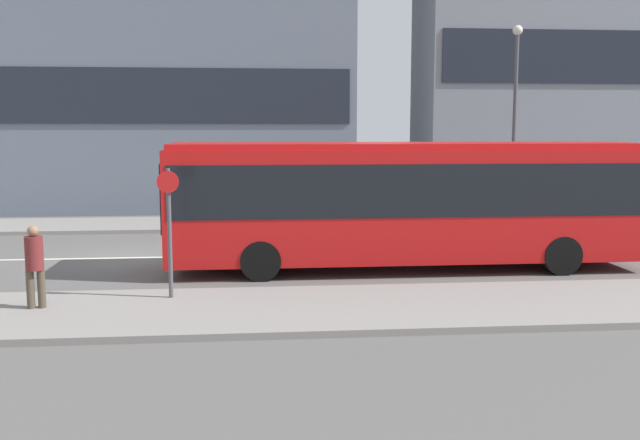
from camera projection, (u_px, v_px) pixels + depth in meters
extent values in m
plane|color=#595654|center=(134.00, 258.00, 19.71)|extent=(120.00, 120.00, 0.00)
cube|color=gray|center=(81.00, 315.00, 13.53)|extent=(44.00, 3.50, 0.13)
cube|color=gray|center=(162.00, 225.00, 25.87)|extent=(44.00, 3.50, 0.13)
cube|color=silver|center=(134.00, 258.00, 19.71)|extent=(41.80, 0.16, 0.01)
cube|color=slate|center=(170.00, 6.00, 30.79)|extent=(15.59, 5.83, 17.53)
cube|color=#1E232D|center=(164.00, 96.00, 28.40)|extent=(14.96, 0.08, 2.20)
cube|color=#1E232D|center=(622.00, 57.00, 29.97)|extent=(15.45, 0.08, 2.20)
cube|color=red|center=(405.00, 203.00, 18.03)|extent=(11.85, 2.51, 2.75)
cube|color=black|center=(405.00, 187.00, 17.97)|extent=(11.61, 2.54, 1.27)
cube|color=red|center=(406.00, 146.00, 17.84)|extent=(11.67, 2.31, 0.14)
cube|color=black|center=(166.00, 195.00, 17.44)|extent=(0.05, 2.21, 1.65)
cube|color=yellow|center=(165.00, 158.00, 17.32)|extent=(0.04, 1.76, 0.32)
cylinder|color=black|center=(261.00, 261.00, 16.71)|extent=(0.96, 0.28, 0.96)
cylinder|color=black|center=(260.00, 245.00, 18.97)|extent=(0.96, 0.28, 0.96)
cylinder|color=black|center=(562.00, 255.00, 17.40)|extent=(0.96, 0.28, 0.96)
cylinder|color=black|center=(526.00, 241.00, 19.66)|extent=(0.96, 0.28, 0.96)
cube|color=maroon|center=(504.00, 219.00, 24.07)|extent=(4.51, 1.86, 0.68)
cube|color=#21262B|center=(501.00, 202.00, 23.98)|extent=(2.48, 1.64, 0.52)
cylinder|color=black|center=(554.00, 228.00, 23.40)|extent=(0.60, 0.18, 0.60)
cylinder|color=black|center=(534.00, 221.00, 25.06)|extent=(0.60, 0.18, 0.60)
cylinder|color=black|center=(472.00, 229.00, 23.14)|extent=(0.60, 0.18, 0.60)
cylinder|color=black|center=(457.00, 222.00, 24.79)|extent=(0.60, 0.18, 0.60)
cylinder|color=black|center=(626.00, 226.00, 23.88)|extent=(0.60, 0.18, 0.60)
cylinder|color=black|center=(602.00, 219.00, 25.49)|extent=(0.60, 0.18, 0.60)
cylinder|color=#4C4233|center=(42.00, 289.00, 13.75)|extent=(0.15, 0.15, 0.75)
cylinder|color=#4C4233|center=(30.00, 289.00, 13.69)|extent=(0.15, 0.15, 0.75)
cylinder|color=maroon|center=(34.00, 253.00, 13.63)|extent=(0.34, 0.34, 0.65)
sphere|color=#936B4C|center=(33.00, 231.00, 13.57)|extent=(0.21, 0.21, 0.21)
cylinder|color=#4C4C51|center=(170.00, 234.00, 14.45)|extent=(0.09, 0.09, 2.65)
cylinder|color=red|center=(168.00, 182.00, 14.25)|extent=(0.44, 0.03, 0.44)
cylinder|color=#4C4C51|center=(514.00, 129.00, 26.00)|extent=(0.14, 0.14, 6.79)
sphere|color=silver|center=(518.00, 30.00, 25.54)|extent=(0.36, 0.36, 0.36)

